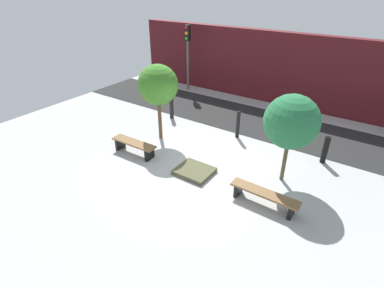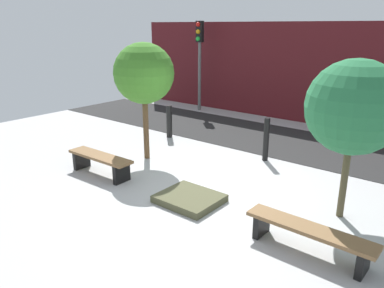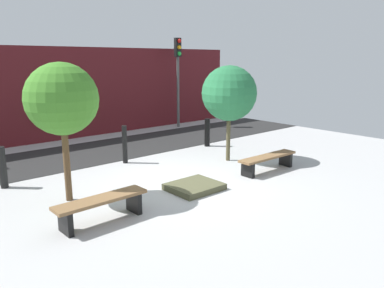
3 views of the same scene
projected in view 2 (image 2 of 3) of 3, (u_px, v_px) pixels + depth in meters
The scene contains 11 objects.
ground_plane at pixel (205, 193), 7.58m from camera, with size 18.00×18.00×0.00m, color #AAAAAA.
road_strip at pixel (294, 143), 10.74m from camera, with size 18.00×3.02×0.01m, color #252525.
building_facade at pixel (334, 75), 12.26m from camera, with size 16.20×0.50×3.37m, color #511419.
bench_left at pixel (100, 161), 8.41m from camera, with size 1.76×0.46×0.47m.
bench_right at pixel (309, 234), 5.50m from camera, with size 1.94×0.42×0.43m.
planter_bed at pixel (190, 199), 7.18m from camera, with size 1.14×0.99×0.14m, color #4B4B32.
tree_behind_left_bench at pixel (144, 74), 8.95m from camera, with size 1.46×1.46×2.88m.
tree_behind_right_bench at pixel (354, 108), 6.08m from camera, with size 1.58×1.58×2.76m.
bollard_far_left at pixel (169, 121), 11.23m from camera, with size 0.17×0.17×0.98m, color black.
bollard_left at pixel (266, 139), 9.27m from camera, with size 0.14×0.14×1.09m, color black.
traffic_light_west at pixel (199, 49), 14.26m from camera, with size 0.28×0.27×3.41m.
Camera 2 is at (4.14, -5.55, 3.25)m, focal length 35.00 mm.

